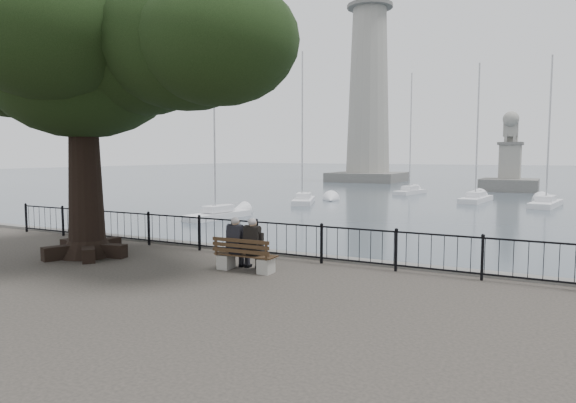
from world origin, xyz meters
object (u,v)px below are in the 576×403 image
Objects in this scene: bench at (245,259)px; lighthouse at (369,93)px; tree at (106,44)px; person_right at (255,247)px; lion_monument at (510,171)px; person_left at (238,245)px.

bench is 64.75m from lighthouse.
lighthouse is at bearing 106.13° from bench.
lighthouse reaches higher than bench.
person_right is at bearing 5.11° from tree.
lion_monument is at bearing 87.60° from person_right.
lighthouse is (-13.53, 61.53, 5.85)m from tree.
person_right is (0.49, 0.01, 0.00)m from person_left.
person_right is 0.04× the size of lighthouse.
person_right is 0.16× the size of lion_monument.
person_left is 0.12× the size of tree.
bench is 0.41m from person_right.
lion_monument reaches higher than bench.
tree reaches higher than bench.
person_right is at bearing -73.64° from lighthouse.
lighthouse is at bearing 148.90° from lion_monument.
bench is at bearing -73.87° from lighthouse.
tree reaches higher than lion_monument.
person_left is (-0.25, 0.09, 0.32)m from bench.
person_left is 64.54m from lighthouse.
bench is at bearing -158.33° from person_right.
lighthouse reaches higher than tree.
lighthouse is (-17.94, 61.13, 11.07)m from person_right.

